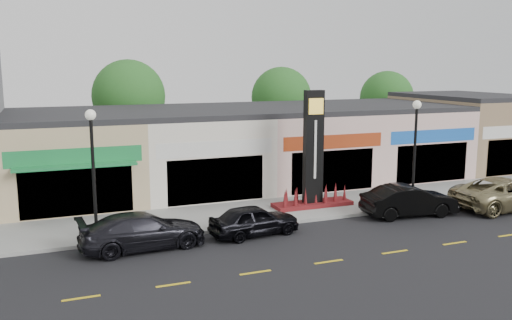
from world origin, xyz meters
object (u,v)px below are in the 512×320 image
at_px(car_black_sedan, 254,220).
at_px(car_gold_suv, 507,193).
at_px(lamp_east_near, 415,142).
at_px(pylon_sign, 313,166).
at_px(lamp_west_near, 93,162).
at_px(car_black_conv, 409,201).
at_px(car_dark_sedan, 143,231).

xyz_separation_m(car_black_sedan, car_gold_suv, (13.86, -0.61, 0.13)).
height_order(car_black_sedan, car_gold_suv, car_gold_suv).
height_order(lamp_east_near, pylon_sign, pylon_sign).
distance_m(lamp_west_near, car_black_conv, 15.12).
relative_size(lamp_west_near, car_dark_sedan, 1.07).
distance_m(pylon_sign, car_dark_sedan, 9.92).
relative_size(lamp_east_near, car_dark_sedan, 1.07).
relative_size(lamp_east_near, pylon_sign, 0.91).
bearing_deg(car_gold_suv, lamp_east_near, 66.59).
bearing_deg(lamp_west_near, lamp_east_near, 0.00).
height_order(lamp_west_near, car_black_sedan, lamp_west_near).
height_order(pylon_sign, car_gold_suv, pylon_sign).
xyz_separation_m(lamp_west_near, car_black_sedan, (6.55, -1.39, -2.79)).
distance_m(pylon_sign, car_black_conv, 5.08).
xyz_separation_m(car_black_conv, car_gold_suv, (5.60, -0.69, 0.04)).
bearing_deg(lamp_east_near, car_black_sedan, -171.66).
relative_size(lamp_west_near, pylon_sign, 0.91).
bearing_deg(lamp_west_near, pylon_sign, 8.77).
bearing_deg(car_gold_suv, pylon_sign, 69.47).
distance_m(lamp_east_near, car_gold_suv, 5.52).
bearing_deg(car_black_sedan, car_gold_suv, -99.53).
bearing_deg(car_black_conv, lamp_east_near, -35.86).
xyz_separation_m(lamp_east_near, car_gold_suv, (4.41, -1.99, -2.66)).
height_order(car_dark_sedan, car_gold_suv, car_gold_suv).
distance_m(lamp_east_near, car_dark_sedan, 14.63).
bearing_deg(car_black_conv, car_dark_sedan, 96.86).
distance_m(car_black_conv, car_gold_suv, 5.64).
xyz_separation_m(lamp_west_near, pylon_sign, (11.00, 1.70, -1.20)).
bearing_deg(car_black_conv, pylon_sign, 58.42).
xyz_separation_m(pylon_sign, car_black_conv, (3.82, -2.99, -1.50)).
height_order(car_black_conv, car_gold_suv, car_gold_suv).
relative_size(car_dark_sedan, car_gold_suv, 0.87).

